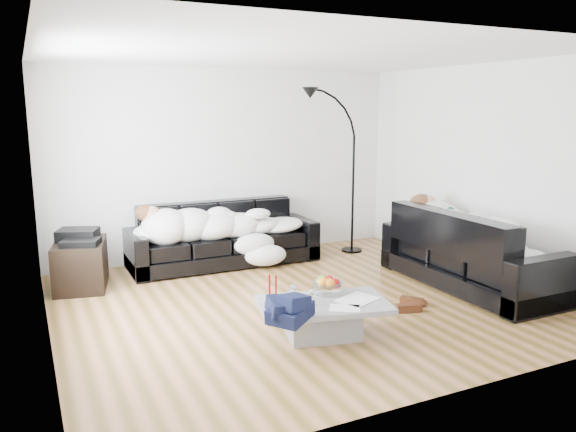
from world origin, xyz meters
name	(u,v)px	position (x,y,z in m)	size (l,w,h in m)	color
ground	(300,302)	(0.00, 0.00, 0.00)	(5.00, 5.00, 0.00)	brown
wall_back	(228,164)	(0.00, 2.25, 1.30)	(5.00, 0.02, 2.60)	silver
wall_left	(39,200)	(-2.50, 0.00, 1.30)	(0.02, 4.50, 2.60)	silver
wall_right	(482,172)	(2.50, 0.00, 1.30)	(0.02, 4.50, 2.60)	silver
ceiling	(301,54)	(0.00, 0.00, 2.60)	(5.00, 5.00, 0.00)	white
sofa_back	(223,234)	(-0.24, 1.80, 0.41)	(2.49, 0.86, 0.82)	black
sofa_right	(471,248)	(2.07, -0.35, 0.45)	(2.25, 0.96, 0.91)	black
sleeper_back	(224,219)	(-0.24, 1.75, 0.63)	(2.11, 0.73, 0.42)	white
sleeper_right	(472,232)	(2.07, -0.35, 0.66)	(1.93, 0.81, 0.47)	white
teal_cushion	(430,216)	(2.01, 0.34, 0.72)	(0.36, 0.30, 0.20)	#0A4C31
coffee_table	(323,320)	(-0.23, -0.94, 0.17)	(1.16, 0.68, 0.34)	#939699
fruit_bowl	(328,284)	(-0.07, -0.73, 0.43)	(0.28, 0.28, 0.18)	white
wine_glass_a	(293,293)	(-0.48, -0.81, 0.42)	(0.07, 0.07, 0.16)	white
wine_glass_b	(292,297)	(-0.53, -0.88, 0.42)	(0.07, 0.07, 0.16)	white
wine_glass_c	(313,297)	(-0.37, -0.99, 0.42)	(0.07, 0.07, 0.16)	white
candle_left	(270,288)	(-0.67, -0.71, 0.46)	(0.05, 0.05, 0.25)	maroon
candle_right	(276,289)	(-0.61, -0.72, 0.46)	(0.04, 0.04, 0.23)	maroon
newspaper_a	(358,299)	(0.08, -1.02, 0.35)	(0.36, 0.27, 0.01)	silver
newspaper_b	(345,308)	(-0.15, -1.17, 0.35)	(0.26, 0.19, 0.01)	silver
navy_jacket	(289,301)	(-0.72, -1.21, 0.52)	(0.38, 0.32, 0.19)	black
shoes	(409,304)	(0.95, -0.68, 0.05)	(0.41, 0.30, 0.09)	#472311
av_cabinet	(81,265)	(-2.08, 1.56, 0.28)	(0.55, 0.80, 0.55)	black
stereo	(79,236)	(-2.08, 1.56, 0.62)	(0.44, 0.34, 0.13)	black
floor_lamp	(353,181)	(1.68, 1.65, 1.03)	(0.75, 0.30, 2.07)	black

